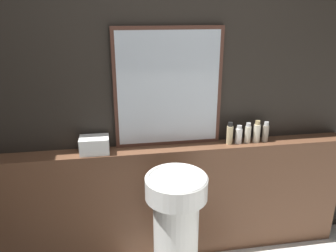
{
  "coord_description": "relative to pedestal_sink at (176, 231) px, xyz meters",
  "views": [
    {
      "loc": [
        -0.29,
        -0.51,
        1.82
      ],
      "look_at": [
        0.04,
        1.5,
        1.08
      ],
      "focal_mm": 35.0,
      "sensor_mm": 36.0,
      "label": 1
    }
  ],
  "objects": [
    {
      "name": "vanity_counter",
      "position": [
        -0.04,
        0.39,
        -0.04
      ],
      "size": [
        2.82,
        0.17,
        0.89
      ],
      "color": "brown",
      "rests_on": "ground_plane"
    },
    {
      "name": "lotion_bottle",
      "position": [
        0.6,
        0.39,
        0.47
      ],
      "size": [
        0.04,
        0.04,
        0.15
      ],
      "color": "beige",
      "rests_on": "vanity_counter"
    },
    {
      "name": "mirror",
      "position": [
        0.03,
        0.46,
        0.82
      ],
      "size": [
        0.75,
        0.03,
        0.82
      ],
      "color": "#47281E",
      "rests_on": "vanity_counter"
    },
    {
      "name": "conditioner_bottle",
      "position": [
        0.53,
        0.39,
        0.47
      ],
      "size": [
        0.05,
        0.05,
        0.14
      ],
      "color": "white",
      "rests_on": "vanity_counter"
    },
    {
      "name": "body_wash_bottle",
      "position": [
        0.67,
        0.39,
        0.48
      ],
      "size": [
        0.05,
        0.05,
        0.17
      ],
      "color": "beige",
      "rests_on": "vanity_counter"
    },
    {
      "name": "towel_stack",
      "position": [
        -0.49,
        0.39,
        0.46
      ],
      "size": [
        0.19,
        0.14,
        0.11
      ],
      "color": "white",
      "rests_on": "vanity_counter"
    },
    {
      "name": "hand_soap_bottle",
      "position": [
        0.74,
        0.39,
        0.47
      ],
      "size": [
        0.04,
        0.04,
        0.15
      ],
      "color": "gray",
      "rests_on": "vanity_counter"
    },
    {
      "name": "shampoo_bottle",
      "position": [
        0.46,
        0.39,
        0.48
      ],
      "size": [
        0.05,
        0.05,
        0.16
      ],
      "color": "#C6B284",
      "rests_on": "vanity_counter"
    },
    {
      "name": "pedestal_sink",
      "position": [
        0.0,
        0.0,
        0.0
      ],
      "size": [
        0.38,
        0.38,
        0.88
      ],
      "color": "white",
      "rests_on": "ground_plane"
    },
    {
      "name": "wall_back",
      "position": [
        -0.04,
        0.51,
        0.76
      ],
      "size": [
        8.0,
        0.06,
        2.5
      ],
      "color": "black",
      "rests_on": "ground_plane"
    }
  ]
}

